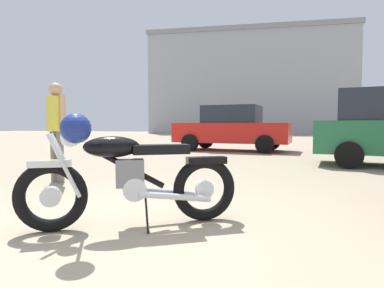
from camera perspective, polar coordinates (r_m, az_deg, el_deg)
name	(u,v)px	position (r m, az deg, el deg)	size (l,w,h in m)	color
ground_plane	(114,234)	(3.07, -13.44, -15.04)	(80.00, 80.00, 0.00)	gray
vintage_motorcycle	(126,175)	(3.14, -11.44, -5.39)	(1.85, 1.19, 1.07)	black
bystander	(56,122)	(5.89, -22.63, 3.63)	(0.44, 0.30, 1.66)	#706656
pale_sedan_back	(232,128)	(12.28, 7.02, 2.75)	(4.34, 2.22, 1.67)	black
industrial_building	(249,85)	(39.14, 9.97, 10.15)	(22.67, 11.25, 11.20)	#9EA0A8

